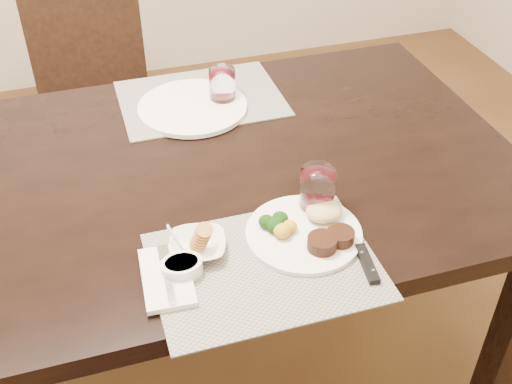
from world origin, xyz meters
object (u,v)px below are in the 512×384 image
object	(u,v)px
dinner_plate	(310,230)
wine_glass_near	(317,192)
far_plate	(193,107)
cracker_bowl	(198,246)
chair_far	(95,90)
steak_knife	(361,254)

from	to	relation	value
dinner_plate	wine_glass_near	xyz separation A→B (m)	(0.05, 0.08, 0.03)
far_plate	cracker_bowl	bearing A→B (deg)	-101.70
wine_glass_near	far_plate	distance (m)	0.54
dinner_plate	cracker_bowl	distance (m)	0.24
chair_far	far_plate	bearing A→B (deg)	-69.96
steak_knife	wine_glass_near	bearing A→B (deg)	108.36
cracker_bowl	far_plate	size ratio (longest dim) A/B	0.46
steak_knife	far_plate	xyz separation A→B (m)	(-0.20, 0.69, 0.00)
dinner_plate	far_plate	world-z (taller)	dinner_plate
chair_far	steak_knife	xyz separation A→B (m)	(0.44, -1.34, 0.26)
dinner_plate	cracker_bowl	xyz separation A→B (m)	(-0.24, 0.02, 0.00)
chair_far	dinner_plate	bearing A→B (deg)	-73.75
chair_far	dinner_plate	xyz separation A→B (m)	(0.36, -1.25, 0.26)
far_plate	wine_glass_near	bearing A→B (deg)	-71.48
wine_glass_near	far_plate	world-z (taller)	wine_glass_near
dinner_plate	steak_knife	distance (m)	0.12
cracker_bowl	wine_glass_near	distance (m)	0.30
dinner_plate	far_plate	xyz separation A→B (m)	(-0.12, 0.59, -0.01)
steak_knife	far_plate	distance (m)	0.71
chair_far	far_plate	xyz separation A→B (m)	(0.24, -0.66, 0.26)
cracker_bowl	wine_glass_near	bearing A→B (deg)	11.26
chair_far	cracker_bowl	bearing A→B (deg)	-84.32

